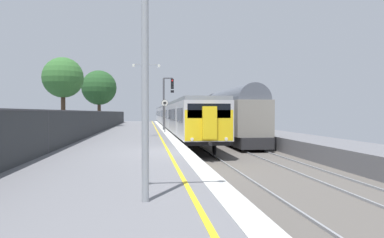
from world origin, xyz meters
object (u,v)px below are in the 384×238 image
Objects in this scene: freight_train_adjacent_track at (198,113)px; background_tree_centre at (64,79)px; platform_lamp_near at (145,28)px; commuter_train_at_platform at (172,116)px; signal_gantry at (166,97)px; platform_lamp_mid at (147,93)px; background_tree_left at (98,89)px; speed_limit_sign at (165,112)px.

background_tree_centre is at bearing -121.30° from freight_train_adjacent_track.
commuter_train_at_platform is at bearing 85.41° from platform_lamp_near.
platform_lamp_near is at bearing -93.88° from signal_gantry.
platform_lamp_near is (-3.41, -42.54, 2.09)m from commuter_train_at_platform.
commuter_train_at_platform is at bearing 83.97° from signal_gantry.
background_tree_centre is (-13.87, -22.81, 2.79)m from freight_train_adjacent_track.
commuter_train_at_platform is 1.06× the size of freight_train_adjacent_track.
platform_lamp_mid reaches higher than freight_train_adjacent_track.
background_tree_centre is at bearing 106.21° from platform_lamp_near.
background_tree_centre is at bearing -142.85° from signal_gantry.
signal_gantry is 12.94m from background_tree_left.
platform_lamp_mid is 7.34m from background_tree_centre.
platform_lamp_near is at bearing -94.59° from commuter_train_at_platform.
platform_lamp_near reaches higher than platform_lamp_mid.
commuter_train_at_platform reaches higher than speed_limit_sign.
freight_train_adjacent_track is at bearing 31.45° from commuter_train_at_platform.
freight_train_adjacent_track is at bearing 25.22° from background_tree_left.
signal_gantry is 0.98× the size of platform_lamp_mid.
background_tree_centre reaches higher than signal_gantry.
platform_lamp_near is 0.82× the size of background_tree_left.
background_tree_left is (-9.37, -3.85, 3.40)m from commuter_train_at_platform.
speed_limit_sign is at bearing 15.24° from background_tree_centre.
signal_gantry is at bearing -96.03° from commuter_train_at_platform.
platform_lamp_mid reaches higher than commuter_train_at_platform.
commuter_train_at_platform is 8.75× the size of background_tree_left.
signal_gantry is 0.91× the size of platform_lamp_near.
platform_lamp_mid is (-0.00, 18.91, -0.23)m from platform_lamp_near.
platform_lamp_mid reaches higher than signal_gantry.
commuter_train_at_platform is 21.33× the size of speed_limit_sign.
platform_lamp_near is 0.94× the size of background_tree_centre.
signal_gantry reaches higher than commuter_train_at_platform.
commuter_train_at_platform is at bearing 22.34° from background_tree_left.
signal_gantry reaches higher than speed_limit_sign.
background_tree_left is (-5.96, 38.69, 1.31)m from platform_lamp_near.
platform_lamp_near is 1.08× the size of platform_lamp_mid.
platform_lamp_mid reaches higher than speed_limit_sign.
background_tree_left is 1.15× the size of background_tree_centre.
freight_train_adjacent_track is at bearing 71.57° from signal_gantry.
signal_gantry is 10.58m from background_tree_centre.
platform_lamp_mid is (-1.57, -5.46, 1.32)m from speed_limit_sign.
signal_gantry is at bearing 37.15° from background_tree_centre.
speed_limit_sign is 8.70m from background_tree_centre.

